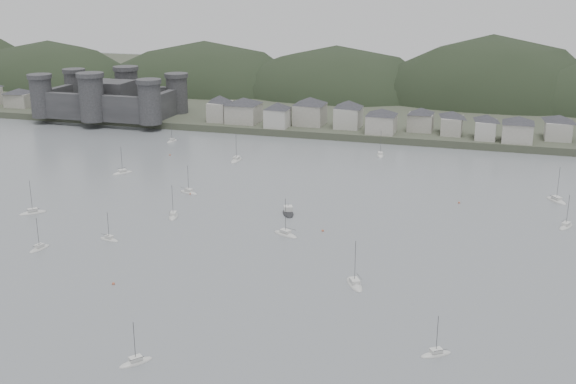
% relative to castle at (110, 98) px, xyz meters
% --- Properties ---
extents(ground, '(900.00, 900.00, 0.00)m').
position_rel_castle_xyz_m(ground, '(120.00, -179.80, -10.96)').
color(ground, slate).
rests_on(ground, ground).
extents(far_shore_land, '(900.00, 250.00, 3.00)m').
position_rel_castle_xyz_m(far_shore_land, '(120.00, 115.20, -9.46)').
color(far_shore_land, '#383D2D').
rests_on(far_shore_land, ground).
extents(forested_ridge, '(851.55, 103.94, 102.57)m').
position_rel_castle_xyz_m(forested_ridge, '(124.83, 89.60, -22.25)').
color(forested_ridge, black).
rests_on(forested_ridge, ground).
extents(castle, '(66.00, 43.00, 20.00)m').
position_rel_castle_xyz_m(castle, '(0.00, 0.00, 0.00)').
color(castle, '#2F2F31').
rests_on(castle, far_shore_land).
extents(waterfront_town, '(451.48, 28.46, 12.92)m').
position_rel_castle_xyz_m(waterfront_town, '(170.59, 3.54, -2.30)').
color(waterfront_town, '#9B998D').
rests_on(waterfront_town, far_shore_land).
extents(sailboat_lead, '(4.71, 7.93, 10.34)m').
position_rel_castle_xyz_m(sailboat_lead, '(89.56, -119.28, -10.79)').
color(sailboat_lead, beige).
rests_on(sailboat_lead, ground).
extents(moored_fleet, '(267.93, 172.98, 13.27)m').
position_rel_castle_xyz_m(moored_fleet, '(128.17, -119.81, -10.79)').
color(moored_fleet, beige).
rests_on(moored_fleet, ground).
extents(motor_launch_far, '(6.25, 9.16, 4.05)m').
position_rel_castle_xyz_m(motor_launch_far, '(120.65, -106.85, -10.68)').
color(motor_launch_far, black).
rests_on(motor_launch_far, ground).
extents(mooring_buoys, '(197.73, 114.88, 0.70)m').
position_rel_castle_xyz_m(mooring_buoys, '(112.95, -115.84, -10.81)').
color(mooring_buoys, '#B2583B').
rests_on(mooring_buoys, ground).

